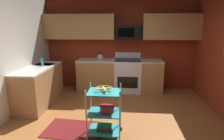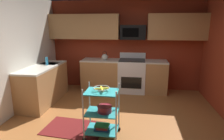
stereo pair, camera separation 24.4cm
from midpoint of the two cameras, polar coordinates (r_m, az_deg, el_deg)
The scene contains 13 objects.
floor at distance 3.78m, azimuth -0.99°, elevation -17.14°, with size 4.40×4.80×0.04m, color #995B2D.
wall_back at distance 5.71m, azimuth 1.24°, elevation 7.38°, with size 4.52×0.06×2.60m, color maroon.
counter_run at distance 5.21m, azimuth -7.81°, elevation -2.71°, with size 3.42×2.23×0.92m.
oven_range at distance 5.53m, azimuth 3.46°, elevation -1.51°, with size 0.76×0.65×1.10m.
upper_cabinets at distance 5.49m, azimuth 0.60°, elevation 12.89°, with size 4.40×0.33×0.70m.
microwave at distance 5.45m, azimuth 3.66°, elevation 11.28°, with size 0.70×0.39×0.40m.
rolling_cart at distance 3.30m, azimuth -4.48°, elevation -12.64°, with size 0.61×0.43×0.91m.
fruit_bowl at distance 3.14m, azimuth -4.62°, elevation -5.70°, with size 0.27×0.27×0.07m.
mixing_bowl_large at distance 3.27m, azimuth -3.68°, elevation -11.65°, with size 0.25×0.25×0.11m.
book_stack at distance 3.44m, azimuth -4.39°, elevation -16.83°, with size 0.26×0.19×0.09m.
kettle at distance 5.48m, azimuth -4.79°, elevation 3.88°, with size 0.21×0.18×0.26m.
dish_soap_bottle at distance 4.96m, azimuth -21.58°, elevation 2.24°, with size 0.06×0.06×0.20m, color #2D8CBF.
floor_rug at distance 3.78m, azimuth -13.02°, elevation -17.08°, with size 1.10×0.70×0.01m, color maroon.
Camera 1 is at (0.19, -3.25, 1.90)m, focal length 30.36 mm.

